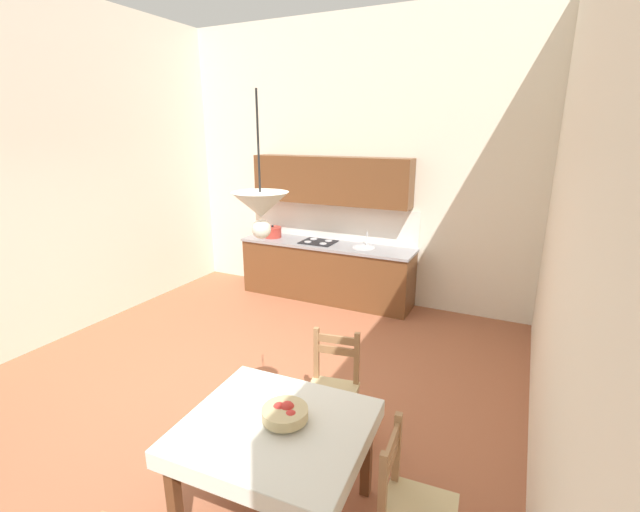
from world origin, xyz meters
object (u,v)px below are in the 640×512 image
object	(u,v)px
dining_chair_window_side	(412,509)
pendant_lamp	(261,206)
dining_chair_kitchen_side	(332,389)
fruit_bowl	(285,413)
dining_table	(276,441)
kitchen_cabinetry	(327,246)

from	to	relation	value
dining_chair_window_side	pendant_lamp	size ratio (longest dim) A/B	1.16
pendant_lamp	dining_chair_kitchen_side	bearing A→B (deg)	88.01
dining_chair_kitchen_side	dining_chair_window_side	xyz separation A→B (m)	(0.92, -0.91, 0.00)
dining_chair_window_side	fruit_bowl	world-z (taller)	dining_chair_window_side
dining_table	fruit_bowl	size ratio (longest dim) A/B	4.08
dining_table	dining_chair_window_side	size ratio (longest dim) A/B	1.31
kitchen_cabinetry	dining_chair_kitchen_side	bearing A→B (deg)	-64.24
fruit_bowl	pendant_lamp	size ratio (longest dim) A/B	0.37
dining_table	dining_chair_window_side	distance (m)	0.92
kitchen_cabinetry	fruit_bowl	size ratio (longest dim) A/B	9.14
dining_table	fruit_bowl	world-z (taller)	fruit_bowl
dining_chair_window_side	fruit_bowl	bearing A→B (deg)	179.03
dining_chair_window_side	fruit_bowl	size ratio (longest dim) A/B	3.10
dining_table	fruit_bowl	distance (m)	0.20
pendant_lamp	dining_table	bearing A→B (deg)	-4.45
dining_table	dining_chair_kitchen_side	distance (m)	0.96
dining_table	pendant_lamp	bearing A→B (deg)	175.55
kitchen_cabinetry	pendant_lamp	size ratio (longest dim) A/B	3.41
kitchen_cabinetry	pendant_lamp	bearing A→B (deg)	-70.33
kitchen_cabinetry	dining_chair_window_side	xyz separation A→B (m)	(2.33, -3.84, -0.41)
dining_table	kitchen_cabinetry	bearing A→B (deg)	110.32
kitchen_cabinetry	fruit_bowl	world-z (taller)	kitchen_cabinetry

